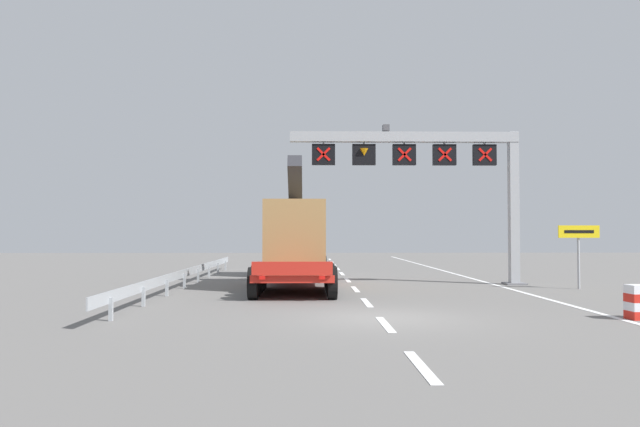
{
  "coord_description": "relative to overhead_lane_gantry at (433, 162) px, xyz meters",
  "views": [
    {
      "loc": [
        -1.98,
        -16.42,
        2.24
      ],
      "look_at": [
        -1.45,
        10.16,
        3.11
      ],
      "focal_mm": 34.69,
      "sensor_mm": 36.0,
      "label": 1
    }
  ],
  "objects": [
    {
      "name": "lane_markings",
      "position": [
        -3.61,
        5.0,
        -5.41
      ],
      "size": [
        0.2,
        45.89,
        0.01
      ],
      "color": "silver",
      "rests_on": "ground"
    },
    {
      "name": "ground",
      "position": [
        -3.54,
        -10.65,
        -5.41
      ],
      "size": [
        112.0,
        112.0,
        0.0
      ],
      "primitive_type": "plane",
      "color": "slate"
    },
    {
      "name": "exit_sign_yellow",
      "position": [
        5.45,
        -2.28,
        -3.43
      ],
      "size": [
        1.67,
        0.15,
        2.57
      ],
      "color": "#9EA0A5",
      "rests_on": "ground"
    },
    {
      "name": "overhead_lane_gantry",
      "position": [
        0.0,
        0.0,
        0.0
      ],
      "size": [
        10.33,
        0.9,
        7.04
      ],
      "color": "#9EA0A5",
      "rests_on": "ground"
    },
    {
      "name": "heavy_haul_truck_red",
      "position": [
        -6.03,
        1.4,
        -3.42
      ],
      "size": [
        3.02,
        14.06,
        5.3
      ],
      "color": "red",
      "rests_on": "ground"
    },
    {
      "name": "guardrail_left",
      "position": [
        -10.62,
        -0.07,
        -4.85
      ],
      "size": [
        0.13,
        25.16,
        0.76
      ],
      "color": "#999EA3",
      "rests_on": "ground"
    },
    {
      "name": "edge_line_right",
      "position": [
        2.66,
        1.35,
        -5.41
      ],
      "size": [
        0.2,
        63.0,
        0.01
      ],
      "primitive_type": "cube",
      "color": "silver",
      "rests_on": "ground"
    }
  ]
}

